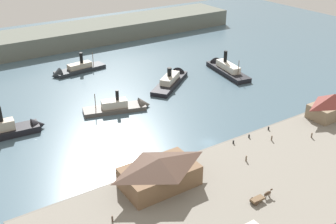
% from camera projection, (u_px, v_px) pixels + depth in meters
% --- Properties ---
extents(ground_plane, '(320.00, 320.00, 0.00)m').
position_uv_depth(ground_plane, '(209.00, 142.00, 110.17)').
color(ground_plane, '#476070').
extents(quay_promenade, '(110.00, 36.00, 1.20)m').
position_uv_depth(quay_promenade, '(268.00, 181.00, 93.40)').
color(quay_promenade, gray).
rests_on(quay_promenade, ground).
extents(seawall_edge, '(110.00, 0.80, 1.00)m').
position_uv_depth(seawall_edge, '(217.00, 147.00, 107.25)').
color(seawall_edge, '#666159').
rests_on(seawall_edge, ground).
extents(ferry_shed_central_terminal, '(17.05, 10.61, 7.18)m').
position_uv_depth(ferry_shed_central_terminal, '(159.00, 172.00, 89.23)').
color(ferry_shed_central_terminal, brown).
rests_on(ferry_shed_central_terminal, quay_promenade).
extents(ferry_shed_customs_shed, '(15.37, 7.72, 7.12)m').
position_uv_depth(ferry_shed_customs_shed, '(333.00, 105.00, 120.73)').
color(ferry_shed_customs_shed, '#847056').
rests_on(ferry_shed_customs_shed, quay_promenade).
extents(horse_cart, '(5.97, 1.58, 1.87)m').
position_uv_depth(horse_cart, '(261.00, 197.00, 85.57)').
color(horse_cart, brown).
rests_on(horse_cart, quay_promenade).
extents(pedestrian_near_cart, '(0.39, 0.39, 1.57)m').
position_uv_depth(pedestrian_near_cart, '(272.00, 138.00, 108.52)').
color(pedestrian_near_cart, '#6B5B4C').
rests_on(pedestrian_near_cart, quay_promenade).
extents(pedestrian_walking_east, '(0.40, 0.40, 1.62)m').
position_uv_depth(pedestrian_walking_east, '(246.00, 158.00, 99.44)').
color(pedestrian_walking_east, '#6B5B4C').
rests_on(pedestrian_walking_east, quay_promenade).
extents(pedestrian_standing_center, '(0.39, 0.39, 1.56)m').
position_uv_depth(pedestrian_standing_center, '(112.00, 219.00, 79.79)').
color(pedestrian_standing_center, '#4C3D33').
rests_on(pedestrian_standing_center, quay_promenade).
extents(pedestrian_at_waters_edge, '(0.40, 0.40, 1.60)m').
position_uv_depth(pedestrian_at_waters_edge, '(312.00, 135.00, 109.89)').
color(pedestrian_at_waters_edge, '#6B5B4C').
rests_on(pedestrian_at_waters_edge, quay_promenade).
extents(mooring_post_center_east, '(0.44, 0.44, 0.90)m').
position_uv_depth(mooring_post_center_east, '(249.00, 136.00, 110.02)').
color(mooring_post_center_east, black).
rests_on(mooring_post_center_east, quay_promenade).
extents(mooring_post_west, '(0.44, 0.44, 0.90)m').
position_uv_depth(mooring_post_west, '(269.00, 128.00, 114.00)').
color(mooring_post_west, black).
rests_on(mooring_post_west, quay_promenade).
extents(mooring_post_center_west, '(0.44, 0.44, 0.90)m').
position_uv_depth(mooring_post_center_west, '(191.00, 158.00, 100.30)').
color(mooring_post_center_west, black).
rests_on(mooring_post_center_west, quay_promenade).
extents(mooring_post_east, '(0.44, 0.44, 0.90)m').
position_uv_depth(mooring_post_east, '(233.00, 142.00, 107.18)').
color(mooring_post_east, black).
rests_on(mooring_post_east, quay_promenade).
extents(ferry_outer_harbor, '(24.04, 20.09, 8.82)m').
position_uv_depth(ferry_outer_harbor, '(173.00, 79.00, 149.28)').
color(ferry_outer_harbor, black).
rests_on(ferry_outer_harbor, ground).
extents(ferry_mid_harbor, '(22.55, 7.78, 9.44)m').
position_uv_depth(ferry_mid_harbor, '(73.00, 70.00, 157.76)').
color(ferry_mid_harbor, '#23282D').
rests_on(ferry_mid_harbor, ground).
extents(ferry_departing_north, '(9.74, 26.26, 10.46)m').
position_uv_depth(ferry_departing_north, '(224.00, 68.00, 159.48)').
color(ferry_departing_north, black).
rests_on(ferry_departing_north, ground).
extents(ferry_near_quay, '(22.33, 7.04, 10.72)m').
position_uv_depth(ferry_near_quay, '(11.00, 130.00, 113.47)').
color(ferry_near_quay, black).
rests_on(ferry_near_quay, ground).
extents(ferry_moored_east, '(22.15, 11.24, 8.90)m').
position_uv_depth(ferry_moored_east, '(124.00, 106.00, 128.26)').
color(ferry_moored_east, '#514C47').
rests_on(ferry_moored_east, ground).
extents(far_headland, '(180.00, 24.00, 8.00)m').
position_uv_depth(far_headland, '(65.00, 36.00, 190.91)').
color(far_headland, '#60665B').
rests_on(far_headland, ground).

